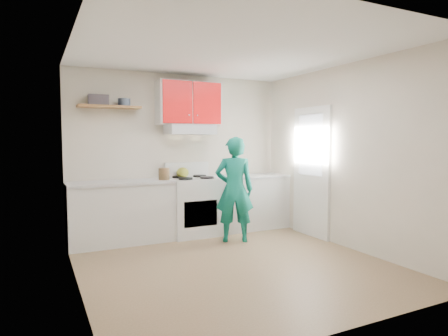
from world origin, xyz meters
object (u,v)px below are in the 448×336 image
crock (164,175)px  stove (193,207)px  kettle (183,173)px  person (234,189)px  tin (124,102)px

crock → stove: bearing=4.8°
kettle → crock: bearing=-169.4°
kettle → person: size_ratio=0.13×
person → tin: bearing=-4.7°
kettle → person: bearing=-66.7°
tin → person: 2.10m
person → stove: bearing=-33.5°
tin → kettle: 1.42m
stove → person: size_ratio=0.58×
crock → person: (0.90, -0.60, -0.21)m
stove → person: bearing=-57.5°
tin → crock: tin is taller
crock → tin: bearing=161.2°
tin → person: (1.45, -0.79, -1.30)m
stove → tin: (-1.04, 0.15, 1.63)m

